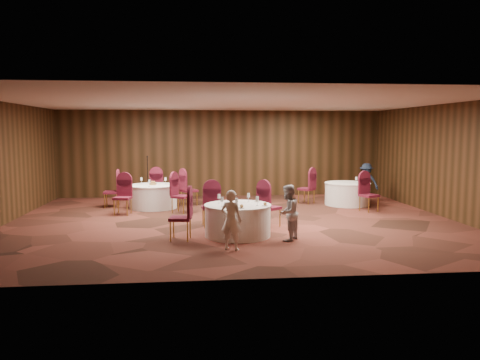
{
  "coord_description": "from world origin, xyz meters",
  "views": [
    {
      "loc": [
        -1.11,
        -12.45,
        2.44
      ],
      "look_at": [
        0.2,
        0.2,
        1.1
      ],
      "focal_mm": 35.0,
      "sensor_mm": 36.0,
      "label": 1
    }
  ],
  "objects": [
    {
      "name": "tabletop_right",
      "position": [
        4.21,
        2.18,
        0.9
      ],
      "size": [
        0.08,
        0.08,
        0.22
      ],
      "color": "silver",
      "rests_on": "table_right"
    },
    {
      "name": "chairs_main",
      "position": [
        -0.39,
        -1.17,
        0.5
      ],
      "size": [
        2.89,
        2.02,
        1.0
      ],
      "color": "#410D1A",
      "rests_on": "ground"
    },
    {
      "name": "tabletop_main",
      "position": [
        0.09,
        -1.89,
        0.84
      ],
      "size": [
        1.13,
        1.04,
        0.22
      ],
      "color": "silver",
      "rests_on": "table_main"
    },
    {
      "name": "woman_b",
      "position": [
        1.0,
        -2.36,
        0.63
      ],
      "size": [
        0.74,
        0.77,
        1.25
      ],
      "primitive_type": "imported",
      "rotation": [
        0.0,
        0.0,
        4.1
      ],
      "color": "#A9A9AD",
      "rests_on": "ground"
    },
    {
      "name": "woman_a",
      "position": [
        -0.32,
        -3.06,
        0.62
      ],
      "size": [
        0.54,
        0.47,
        1.24
      ],
      "primitive_type": "imported",
      "rotation": [
        0.0,
        0.0,
        2.68
      ],
      "color": "white",
      "rests_on": "ground"
    },
    {
      "name": "ground",
      "position": [
        0.0,
        0.0,
        0.0
      ],
      "size": [
        12.0,
        12.0,
        0.0
      ],
      "primitive_type": "plane",
      "color": "black",
      "rests_on": "ground"
    },
    {
      "name": "table_left",
      "position": [
        -2.34,
        2.43,
        0.38
      ],
      "size": [
        1.52,
        1.52,
        0.74
      ],
      "color": "white",
      "rests_on": "ground"
    },
    {
      "name": "chairs_left",
      "position": [
        -2.35,
        2.43,
        0.5
      ],
      "size": [
        3.08,
        3.0,
        1.0
      ],
      "color": "#410D1A",
      "rests_on": "ground"
    },
    {
      "name": "mic_stand",
      "position": [
        -2.61,
        3.55,
        0.47
      ],
      "size": [
        0.24,
        0.24,
        1.6
      ],
      "color": "black",
      "rests_on": "ground"
    },
    {
      "name": "tabletop_left",
      "position": [
        -2.35,
        2.43,
        0.82
      ],
      "size": [
        0.85,
        0.79,
        0.22
      ],
      "color": "silver",
      "rests_on": "table_left"
    },
    {
      "name": "room_shell",
      "position": [
        0.0,
        0.0,
        1.96
      ],
      "size": [
        12.0,
        12.0,
        12.0
      ],
      "color": "silver",
      "rests_on": "ground"
    },
    {
      "name": "man_c",
      "position": [
        4.89,
        3.08,
        0.66
      ],
      "size": [
        0.97,
        0.93,
        1.33
      ],
      "primitive_type": "imported",
      "rotation": [
        0.0,
        0.0,
        5.57
      ],
      "color": "#151F30",
      "rests_on": "ground"
    },
    {
      "name": "table_main",
      "position": [
        -0.06,
        -1.79,
        0.38
      ],
      "size": [
        1.55,
        1.55,
        0.74
      ],
      "color": "white",
      "rests_on": "ground"
    },
    {
      "name": "chairs_right",
      "position": [
        3.49,
        2.01,
        0.5
      ],
      "size": [
        2.21,
        2.47,
        1.0
      ],
      "color": "#410D1A",
      "rests_on": "ground"
    },
    {
      "name": "table_right",
      "position": [
        4.0,
        2.42,
        0.38
      ],
      "size": [
        1.49,
        1.49,
        0.74
      ],
      "color": "white",
      "rests_on": "ground"
    }
  ]
}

